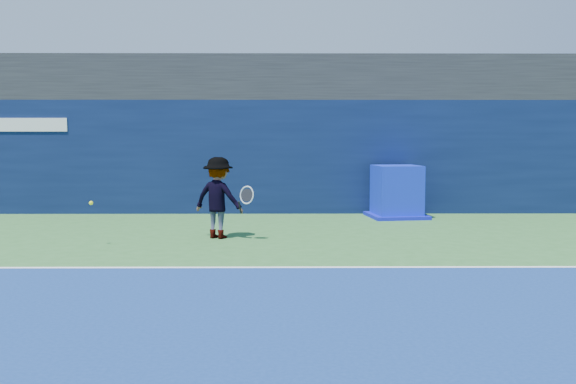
% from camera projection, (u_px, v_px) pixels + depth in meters
% --- Properties ---
extents(ground, '(80.00, 80.00, 0.00)m').
position_uv_depth(ground, '(201.00, 324.00, 7.02)').
color(ground, '#316B30').
rests_on(ground, ground).
extents(baseline, '(24.00, 0.10, 0.01)m').
position_uv_depth(baseline, '(226.00, 267.00, 10.01)').
color(baseline, white).
rests_on(baseline, ground).
extents(stadium_band, '(36.00, 3.00, 1.20)m').
position_uv_depth(stadium_band, '(251.00, 81.00, 18.16)').
color(stadium_band, black).
rests_on(stadium_band, back_wall_assembly).
extents(back_wall_assembly, '(36.00, 1.03, 3.00)m').
position_uv_depth(back_wall_assembly, '(250.00, 157.00, 17.35)').
color(back_wall_assembly, '#0A163A').
rests_on(back_wall_assembly, ground).
extents(equipment_cart, '(1.55, 1.55, 1.32)m').
position_uv_depth(equipment_cart, '(397.00, 194.00, 16.21)').
color(equipment_cart, '#0D21C2').
rests_on(equipment_cart, ground).
extents(tennis_player, '(1.35, 0.99, 1.64)m').
position_uv_depth(tennis_player, '(218.00, 198.00, 12.89)').
color(tennis_player, silver).
rests_on(tennis_player, ground).
extents(tennis_ball, '(0.08, 0.08, 0.08)m').
position_uv_depth(tennis_ball, '(91.00, 203.00, 11.99)').
color(tennis_ball, yellow).
rests_on(tennis_ball, ground).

